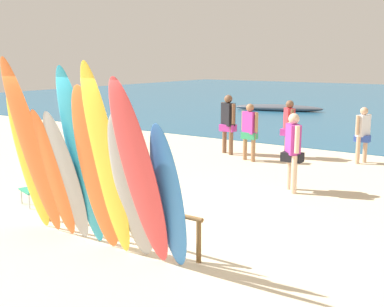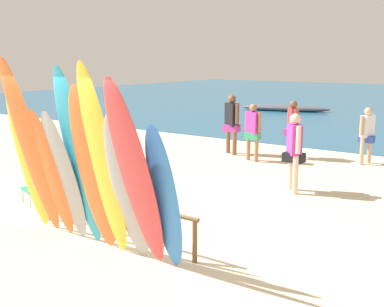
{
  "view_description": "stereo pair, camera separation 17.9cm",
  "coord_description": "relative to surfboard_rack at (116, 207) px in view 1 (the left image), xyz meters",
  "views": [
    {
      "loc": [
        4.95,
        -5.18,
        2.74
      ],
      "look_at": [
        0.0,
        2.07,
        1.01
      ],
      "focal_mm": 45.34,
      "sensor_mm": 36.0,
      "label": 1
    },
    {
      "loc": [
        5.09,
        -5.08,
        2.74
      ],
      "look_at": [
        0.0,
        2.07,
        1.01
      ],
      "focal_mm": 45.34,
      "sensor_mm": 36.0,
      "label": 2
    }
  ],
  "objects": [
    {
      "name": "beach_chair_red",
      "position": [
        -2.47,
        0.64,
        -0.08
      ],
      "size": [
        0.68,
        0.8,
        0.82
      ],
      "rotation": [
        0.0,
        0.0,
        -0.3
      ],
      "color": "#B7B7BC",
      "rests_on": "ground"
    },
    {
      "name": "surfboard_blue_9",
      "position": [
        1.36,
        -0.45,
        0.48
      ],
      "size": [
        0.49,
        0.54,
        1.99
      ],
      "primitive_type": "ellipsoid",
      "rotation": [
        0.23,
        0.0,
        -0.06
      ],
      "color": "#337AD1",
      "rests_on": "ground"
    },
    {
      "name": "surfboard_yellow_6",
      "position": [
        0.44,
        -0.6,
        0.85
      ],
      "size": [
        0.49,
        0.72,
        2.73
      ],
      "primitive_type": "ellipsoid",
      "rotation": [
        0.24,
        0.0,
        -0.03
      ],
      "color": "yellow",
      "rests_on": "ground"
    },
    {
      "name": "beach_chair_blue",
      "position": [
        -2.42,
        2.27,
        -0.09
      ],
      "size": [
        0.59,
        0.76,
        0.81
      ],
      "rotation": [
        0.0,
        0.0,
        0.14
      ],
      "color": "#B7B7BC",
      "rests_on": "ground"
    },
    {
      "name": "surfboard_orange_1",
      "position": [
        -1.04,
        -0.65,
        0.88
      ],
      "size": [
        0.52,
        0.9,
        2.78
      ],
      "primitive_type": "ellipsoid",
      "rotation": [
        0.29,
        0.0,
        0.05
      ],
      "color": "orange",
      "rests_on": "ground"
    },
    {
      "name": "distant_boat",
      "position": [
        -5.69,
        18.48,
        -0.35
      ],
      "size": [
        4.7,
        2.08,
        0.37
      ],
      "color": "#4C515B",
      "rests_on": "ground"
    },
    {
      "name": "surfboard_teal_4",
      "position": [
        -0.14,
        -0.52,
        0.82
      ],
      "size": [
        0.51,
        0.7,
        2.66
      ],
      "primitive_type": "ellipsoid",
      "rotation": [
        0.23,
        0.0,
        0.03
      ],
      "color": "#289EC6",
      "rests_on": "ground"
    },
    {
      "name": "beachgoer_near_rack",
      "position": [
        -0.36,
        7.37,
        0.41
      ],
      "size": [
        0.43,
        0.49,
        1.61
      ],
      "rotation": [
        0.0,
        0.0,
        5.42
      ],
      "color": "brown",
      "rests_on": "ground"
    },
    {
      "name": "surfboard_grey_7",
      "position": [
        0.79,
        -0.52,
        0.54
      ],
      "size": [
        0.59,
        0.73,
        2.11
      ],
      "primitive_type": "ellipsoid",
      "rotation": [
        0.29,
        0.0,
        0.08
      ],
      "color": "#999EA3",
      "rests_on": "ground"
    },
    {
      "name": "beachgoer_strolling",
      "position": [
        1.55,
        7.77,
        0.34
      ],
      "size": [
        0.39,
        0.53,
        1.49
      ],
      "rotation": [
        0.0,
        0.0,
        1.2
      ],
      "color": "tan",
      "rests_on": "ground"
    },
    {
      "name": "surfboard_grey_3",
      "position": [
        -0.47,
        -0.52,
        0.5
      ],
      "size": [
        0.53,
        0.67,
        2.04
      ],
      "primitive_type": "ellipsoid",
      "rotation": [
        0.29,
        0.0,
        -0.02
      ],
      "color": "#999EA3",
      "rests_on": "ground"
    },
    {
      "name": "surfboard_yellow_0",
      "position": [
        -1.37,
        -0.48,
        0.66
      ],
      "size": [
        0.5,
        0.61,
        2.34
      ],
      "primitive_type": "ellipsoid",
      "rotation": [
        0.23,
        0.0,
        0.03
      ],
      "color": "yellow",
      "rests_on": "ground"
    },
    {
      "name": "surfboard_orange_2",
      "position": [
        -0.75,
        -0.52,
        0.51
      ],
      "size": [
        0.49,
        0.67,
        2.05
      ],
      "primitive_type": "ellipsoid",
      "rotation": [
        0.29,
        0.0,
        -0.02
      ],
      "color": "orange",
      "rests_on": "ground"
    },
    {
      "name": "beachgoer_by_water",
      "position": [
        -1.06,
        6.38,
        0.38
      ],
      "size": [
        0.57,
        0.31,
        1.55
      ],
      "rotation": [
        0.0,
        0.0,
        2.84
      ],
      "color": "#9E704C",
      "rests_on": "ground"
    },
    {
      "name": "beachgoer_midbeach",
      "position": [
        -2.03,
        6.88,
        0.47
      ],
      "size": [
        0.59,
        0.39,
        1.72
      ],
      "rotation": [
        0.0,
        0.0,
        5.82
      ],
      "color": "brown",
      "rests_on": "ground"
    },
    {
      "name": "surfboard_orange_5",
      "position": [
        0.17,
        -0.54,
        0.7
      ],
      "size": [
        0.61,
        0.68,
        2.42
      ],
      "primitive_type": "ellipsoid",
      "rotation": [
        0.24,
        0.0,
        0.05
      ],
      "color": "orange",
      "rests_on": "ground"
    },
    {
      "name": "beachgoer_photographing",
      "position": [
        1.12,
        4.12,
        0.43
      ],
      "size": [
        0.43,
        0.5,
        1.64
      ],
      "rotation": [
        0.0,
        0.0,
        5.41
      ],
      "color": "beige",
      "rests_on": "ground"
    },
    {
      "name": "surfboard_red_8",
      "position": [
        1.07,
        -0.66,
        0.77
      ],
      "size": [
        0.58,
        0.94,
        2.56
      ],
      "primitive_type": "ellipsoid",
      "rotation": [
        0.32,
        0.0,
        -0.05
      ],
      "color": "#D13D42",
      "rests_on": "ground"
    },
    {
      "name": "surfboard_rack",
      "position": [
        0.0,
        0.0,
        0.0
      ],
      "size": [
        3.16,
        0.07,
        0.65
      ],
      "color": "brown",
      "rests_on": "ground"
    },
    {
      "name": "ground",
      "position": [
        0.0,
        14.0,
        -0.51
      ],
      "size": [
        60.0,
        60.0,
        0.0
      ],
      "primitive_type": "plane",
      "color": "beige"
    }
  ]
}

